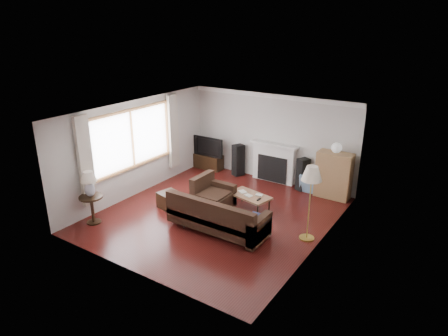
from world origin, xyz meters
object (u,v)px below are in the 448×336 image
Objects in this scene: sectional_sofa at (218,215)px; floor_lamp at (309,204)px; tv_stand at (209,161)px; bookshelf at (334,175)px; coffee_table at (250,202)px; side_table at (93,209)px.

floor_lamp is at bearing 23.00° from sectional_sofa.
floor_lamp is at bearing -29.20° from tv_stand.
bookshelf is 1.20× the size of coffee_table.
tv_stand is 0.37× the size of sectional_sofa.
coffee_table is 3.68m from side_table.
bookshelf reaches higher than sectional_sofa.
tv_stand is at bearing -179.87° from bookshelf.
side_table is (-2.60, -1.25, -0.06)m from sectional_sofa.
bookshelf is at bearing 64.44° from sectional_sofa.
sectional_sofa is at bearing 25.80° from side_table.
coffee_table is 0.62× the size of floor_lamp.
side_table reaches higher than coffee_table.
side_table reaches higher than tv_stand.
floor_lamp is 4.83m from side_table.
bookshelf reaches higher than coffee_table.
tv_stand is 4.38m from side_table.
bookshelf is 2.37m from coffee_table.
side_table is at bearing -133.02° from bookshelf.
coffee_table is at bearing -35.87° from tv_stand.
sectional_sofa is 2.88m from side_table.
floor_lamp is (1.72, -0.54, 0.62)m from coffee_table.
coffee_table is 1.53× the size of side_table.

